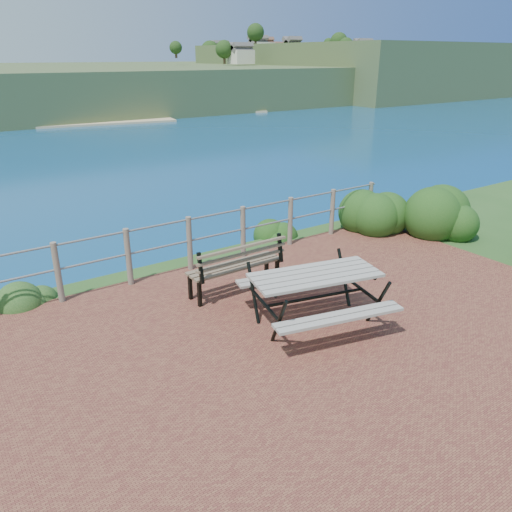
{
  "coord_description": "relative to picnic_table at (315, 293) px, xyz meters",
  "views": [
    {
      "loc": [
        -3.75,
        -4.28,
        3.67
      ],
      "look_at": [
        0.33,
        1.7,
        0.75
      ],
      "focal_mm": 35.0,
      "sensor_mm": 36.0,
      "label": 1
    }
  ],
  "objects": [
    {
      "name": "picnic_table",
      "position": [
        0.0,
        0.0,
        0.0
      ],
      "size": [
        1.96,
        1.56,
        0.78
      ],
      "rotation": [
        0.0,
        0.0,
        -0.23
      ],
      "color": "gray",
      "rests_on": "ground"
    },
    {
      "name": "shrub_right_front",
      "position": [
        4.87,
        1.4,
        -0.5
      ],
      "size": [
        1.26,
        1.26,
        1.79
      ],
      "primitive_type": "ellipsoid",
      "color": "#194615",
      "rests_on": "ground"
    },
    {
      "name": "safety_railing",
      "position": [
        -0.58,
        2.77,
        0.08
      ],
      "size": [
        9.4,
        0.1,
        1.0
      ],
      "color": "#6B5B4C",
      "rests_on": "ground"
    },
    {
      "name": "distant_bay",
      "position": [
        172.49,
        202.03,
        -2.02
      ],
      "size": [
        290.0,
        232.36,
        24.0
      ],
      "color": "#3F592C",
      "rests_on": "ground"
    },
    {
      "name": "park_bench",
      "position": [
        -0.39,
        1.54,
        0.11
      ],
      "size": [
        1.64,
        0.43,
        0.92
      ],
      "rotation": [
        0.0,
        0.0,
        0.01
      ],
      "color": "brown",
      "rests_on": "ground"
    },
    {
      "name": "ground",
      "position": [
        -0.58,
        -0.58,
        -0.5
      ],
      "size": [
        10.0,
        7.0,
        0.12
      ],
      "primitive_type": "cube",
      "color": "brown",
      "rests_on": "ground"
    },
    {
      "name": "shrub_lip_east",
      "position": [
        1.78,
        3.41,
        -0.5
      ],
      "size": [
        0.8,
        0.8,
        0.55
      ],
      "primitive_type": "ellipsoid",
      "color": "#194615",
      "rests_on": "ground"
    },
    {
      "name": "shrub_right_edge",
      "position": [
        3.97,
        2.57,
        -0.5
      ],
      "size": [
        1.06,
        1.06,
        1.52
      ],
      "primitive_type": "ellipsoid",
      "color": "#194615",
      "rests_on": "ground"
    },
    {
      "name": "shrub_lip_west",
      "position": [
        -3.37,
        3.26,
        -0.5
      ],
      "size": [
        0.8,
        0.8,
        0.55
      ],
      "primitive_type": "ellipsoid",
      "color": "#21491B",
      "rests_on": "ground"
    }
  ]
}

